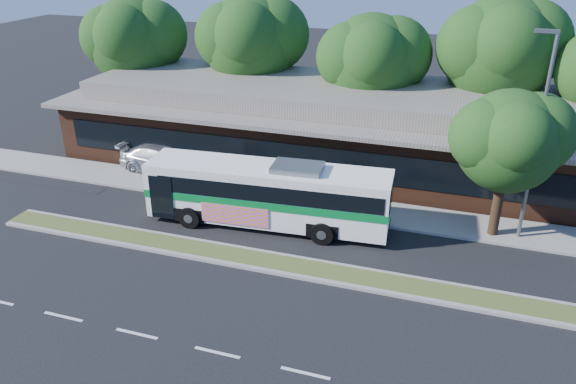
# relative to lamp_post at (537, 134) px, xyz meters

# --- Properties ---
(ground) EXTENTS (120.00, 120.00, 0.00)m
(ground) POSITION_rel_lamp_post_xyz_m (-9.56, -6.00, -4.90)
(ground) COLOR black
(ground) RESTS_ON ground
(median_strip) EXTENTS (26.00, 1.10, 0.15)m
(median_strip) POSITION_rel_lamp_post_xyz_m (-9.56, -5.40, -4.83)
(median_strip) COLOR #445926
(median_strip) RESTS_ON ground
(sidewalk) EXTENTS (44.00, 2.60, 0.12)m
(sidewalk) POSITION_rel_lamp_post_xyz_m (-9.56, 0.40, -4.84)
(sidewalk) COLOR gray
(sidewalk) RESTS_ON ground
(parking_lot) EXTENTS (14.00, 12.00, 0.01)m
(parking_lot) POSITION_rel_lamp_post_xyz_m (-27.56, 4.00, -4.90)
(parking_lot) COLOR black
(parking_lot) RESTS_ON ground
(plaza_building) EXTENTS (33.20, 11.20, 4.45)m
(plaza_building) POSITION_rel_lamp_post_xyz_m (-9.56, 6.99, -2.77)
(plaza_building) COLOR #502A19
(plaza_building) RESTS_ON ground
(lamp_post) EXTENTS (0.93, 0.18, 9.07)m
(lamp_post) POSITION_rel_lamp_post_xyz_m (0.00, 0.00, 0.00)
(lamp_post) COLOR slate
(lamp_post) RESTS_ON ground
(tree_bg_a) EXTENTS (6.47, 5.80, 8.63)m
(tree_bg_a) POSITION_rel_lamp_post_xyz_m (-24.15, 9.14, 0.97)
(tree_bg_a) COLOR black
(tree_bg_a) RESTS_ON ground
(tree_bg_b) EXTENTS (6.69, 6.00, 9.00)m
(tree_bg_b) POSITION_rel_lamp_post_xyz_m (-16.13, 10.14, 1.24)
(tree_bg_b) COLOR black
(tree_bg_b) RESTS_ON ground
(tree_bg_c) EXTENTS (6.24, 5.60, 8.26)m
(tree_bg_c) POSITION_rel_lamp_post_xyz_m (-8.16, 9.13, 0.69)
(tree_bg_c) COLOR black
(tree_bg_c) RESTS_ON ground
(tree_bg_d) EXTENTS (6.91, 6.20, 9.37)m
(tree_bg_d) POSITION_rel_lamp_post_xyz_m (-1.12, 10.15, 1.52)
(tree_bg_d) COLOR black
(tree_bg_d) RESTS_ON ground
(transit_bus) EXTENTS (11.31, 3.21, 3.14)m
(transit_bus) POSITION_rel_lamp_post_xyz_m (-10.95, -2.20, -3.16)
(transit_bus) COLOR white
(transit_bus) RESTS_ON ground
(sedan) EXTENTS (5.65, 2.73, 1.59)m
(sedan) POSITION_rel_lamp_post_xyz_m (-18.56, 1.80, -4.11)
(sedan) COLOR silver
(sedan) RESTS_ON ground
(sidewalk_tree) EXTENTS (4.87, 4.37, 6.69)m
(sidewalk_tree) POSITION_rel_lamp_post_xyz_m (-0.74, 0.03, -0.30)
(sidewalk_tree) COLOR black
(sidewalk_tree) RESTS_ON ground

